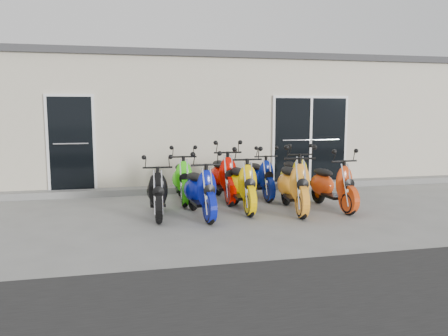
{
  "coord_description": "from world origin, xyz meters",
  "views": [
    {
      "loc": [
        -1.96,
        -8.21,
        1.95
      ],
      "look_at": [
        0.0,
        0.6,
        0.75
      ],
      "focal_mm": 35.0,
      "sensor_mm": 36.0,
      "label": 1
    }
  ],
  "objects_px": {
    "scooter_front_blue": "(200,183)",
    "scooter_front_red": "(333,178)",
    "scooter_back_blue": "(260,171)",
    "scooter_front_black": "(157,185)",
    "scooter_back_green": "(182,173)",
    "scooter_back_red": "(223,170)",
    "scooter_front_orange_a": "(242,178)",
    "scooter_back_yellow": "(294,170)",
    "scooter_front_orange_b": "(294,177)"
  },
  "relations": [
    {
      "from": "scooter_front_blue",
      "to": "scooter_back_green",
      "type": "height_order",
      "value": "scooter_front_blue"
    },
    {
      "from": "scooter_front_black",
      "to": "scooter_back_green",
      "type": "bearing_deg",
      "value": 65.11
    },
    {
      "from": "scooter_front_orange_a",
      "to": "scooter_back_blue",
      "type": "distance_m",
      "value": 1.29
    },
    {
      "from": "scooter_back_yellow",
      "to": "scooter_back_red",
      "type": "bearing_deg",
      "value": -172.61
    },
    {
      "from": "scooter_back_blue",
      "to": "scooter_front_black",
      "type": "bearing_deg",
      "value": -154.88
    },
    {
      "from": "scooter_front_orange_a",
      "to": "scooter_back_blue",
      "type": "height_order",
      "value": "scooter_front_orange_a"
    },
    {
      "from": "scooter_back_green",
      "to": "scooter_back_blue",
      "type": "relative_size",
      "value": 1.04
    },
    {
      "from": "scooter_back_blue",
      "to": "scooter_back_yellow",
      "type": "height_order",
      "value": "scooter_back_yellow"
    },
    {
      "from": "scooter_front_blue",
      "to": "scooter_back_red",
      "type": "relative_size",
      "value": 0.93
    },
    {
      "from": "scooter_back_red",
      "to": "scooter_front_black",
      "type": "bearing_deg",
      "value": -142.58
    },
    {
      "from": "scooter_back_blue",
      "to": "scooter_back_yellow",
      "type": "xyz_separation_m",
      "value": [
        0.8,
        -0.02,
        0.02
      ]
    },
    {
      "from": "scooter_front_orange_b",
      "to": "scooter_back_green",
      "type": "xyz_separation_m",
      "value": [
        -1.97,
        1.39,
        -0.04
      ]
    },
    {
      "from": "scooter_back_yellow",
      "to": "scooter_front_orange_b",
      "type": "bearing_deg",
      "value": -107.3
    },
    {
      "from": "scooter_back_red",
      "to": "scooter_front_orange_a",
      "type": "bearing_deg",
      "value": -81.52
    },
    {
      "from": "scooter_back_yellow",
      "to": "scooter_back_green",
      "type": "bearing_deg",
      "value": -174.97
    },
    {
      "from": "scooter_front_orange_b",
      "to": "scooter_front_red",
      "type": "bearing_deg",
      "value": 10.7
    },
    {
      "from": "scooter_front_black",
      "to": "scooter_front_orange_a",
      "type": "height_order",
      "value": "scooter_front_orange_a"
    },
    {
      "from": "scooter_front_blue",
      "to": "scooter_back_yellow",
      "type": "xyz_separation_m",
      "value": [
        2.39,
        1.42,
        -0.01
      ]
    },
    {
      "from": "scooter_front_orange_b",
      "to": "scooter_back_green",
      "type": "relative_size",
      "value": 1.07
    },
    {
      "from": "scooter_front_blue",
      "to": "scooter_front_red",
      "type": "relative_size",
      "value": 1.01
    },
    {
      "from": "scooter_back_green",
      "to": "scooter_front_red",
      "type": "bearing_deg",
      "value": -22.3
    },
    {
      "from": "scooter_back_green",
      "to": "scooter_back_red",
      "type": "height_order",
      "value": "scooter_back_red"
    },
    {
      "from": "scooter_back_red",
      "to": "scooter_front_orange_b",
      "type": "bearing_deg",
      "value": -50.73
    },
    {
      "from": "scooter_front_orange_b",
      "to": "scooter_front_black",
      "type": "bearing_deg",
      "value": -177.01
    },
    {
      "from": "scooter_front_red",
      "to": "scooter_back_blue",
      "type": "distance_m",
      "value": 1.74
    },
    {
      "from": "scooter_front_blue",
      "to": "scooter_front_red",
      "type": "bearing_deg",
      "value": -4.59
    },
    {
      "from": "scooter_back_green",
      "to": "scooter_back_yellow",
      "type": "height_order",
      "value": "scooter_back_green"
    },
    {
      "from": "scooter_front_black",
      "to": "scooter_back_yellow",
      "type": "xyz_separation_m",
      "value": [
        3.15,
        1.23,
        0.02
      ]
    },
    {
      "from": "scooter_back_red",
      "to": "scooter_back_blue",
      "type": "height_order",
      "value": "scooter_back_red"
    },
    {
      "from": "scooter_back_red",
      "to": "scooter_back_blue",
      "type": "distance_m",
      "value": 0.86
    },
    {
      "from": "scooter_back_green",
      "to": "scooter_back_red",
      "type": "xyz_separation_m",
      "value": [
        0.88,
        -0.07,
        0.05
      ]
    },
    {
      "from": "scooter_front_red",
      "to": "scooter_front_black",
      "type": "bearing_deg",
      "value": 172.26
    },
    {
      "from": "scooter_back_blue",
      "to": "scooter_front_orange_b",
      "type": "bearing_deg",
      "value": -83.46
    },
    {
      "from": "scooter_back_red",
      "to": "scooter_back_yellow",
      "type": "bearing_deg",
      "value": 2.34
    },
    {
      "from": "scooter_front_blue",
      "to": "scooter_front_orange_b",
      "type": "relative_size",
      "value": 0.94
    },
    {
      "from": "scooter_back_green",
      "to": "scooter_back_red",
      "type": "relative_size",
      "value": 0.93
    },
    {
      "from": "scooter_front_blue",
      "to": "scooter_front_red",
      "type": "distance_m",
      "value": 2.66
    },
    {
      "from": "scooter_back_green",
      "to": "scooter_back_yellow",
      "type": "distance_m",
      "value": 2.54
    },
    {
      "from": "scooter_front_black",
      "to": "scooter_front_red",
      "type": "distance_m",
      "value": 3.43
    },
    {
      "from": "scooter_front_red",
      "to": "scooter_back_red",
      "type": "height_order",
      "value": "scooter_back_red"
    },
    {
      "from": "scooter_front_orange_a",
      "to": "scooter_back_blue",
      "type": "xyz_separation_m",
      "value": [
        0.7,
        1.08,
        -0.04
      ]
    },
    {
      "from": "scooter_front_black",
      "to": "scooter_front_orange_b",
      "type": "relative_size",
      "value": 0.89
    },
    {
      "from": "scooter_front_blue",
      "to": "scooter_front_orange_a",
      "type": "relative_size",
      "value": 0.97
    },
    {
      "from": "scooter_back_red",
      "to": "scooter_back_yellow",
      "type": "xyz_separation_m",
      "value": [
        1.66,
        0.07,
        -0.05
      ]
    },
    {
      "from": "scooter_front_black",
      "to": "scooter_back_red",
      "type": "relative_size",
      "value": 0.88
    },
    {
      "from": "scooter_front_red",
      "to": "scooter_back_blue",
      "type": "bearing_deg",
      "value": 122.44
    },
    {
      "from": "scooter_front_orange_a",
      "to": "scooter_back_blue",
      "type": "relative_size",
      "value": 1.07
    },
    {
      "from": "scooter_front_red",
      "to": "scooter_back_blue",
      "type": "xyz_separation_m",
      "value": [
        -1.08,
        1.36,
        -0.02
      ]
    },
    {
      "from": "scooter_front_blue",
      "to": "scooter_back_red",
      "type": "xyz_separation_m",
      "value": [
        0.73,
        1.35,
        0.05
      ]
    },
    {
      "from": "scooter_front_orange_a",
      "to": "scooter_back_red",
      "type": "xyz_separation_m",
      "value": [
        -0.15,
        0.98,
        0.03
      ]
    }
  ]
}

